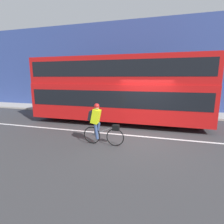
# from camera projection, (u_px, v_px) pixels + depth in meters

# --- Properties ---
(ground_plane) EXTENTS (80.00, 80.00, 0.00)m
(ground_plane) POSITION_uv_depth(u_px,v_px,m) (142.00, 139.00, 7.57)
(ground_plane) COLOR #38383A
(road_center_line) EXTENTS (50.00, 0.14, 0.01)m
(road_center_line) POSITION_uv_depth(u_px,v_px,m) (143.00, 136.00, 7.83)
(road_center_line) COLOR silver
(road_center_line) RESTS_ON ground_plane
(sidewalk_curb) EXTENTS (60.00, 2.21, 0.12)m
(sidewalk_curb) POSITION_uv_depth(u_px,v_px,m) (150.00, 113.00, 12.88)
(sidewalk_curb) COLOR #A8A399
(sidewalk_curb) RESTS_ON ground_plane
(building_facade) EXTENTS (60.00, 0.30, 6.91)m
(building_facade) POSITION_uv_depth(u_px,v_px,m) (153.00, 66.00, 13.41)
(building_facade) COLOR #33478C
(building_facade) RESTS_ON ground_plane
(bus) EXTENTS (9.73, 2.61, 3.70)m
(bus) POSITION_uv_depth(u_px,v_px,m) (118.00, 87.00, 9.96)
(bus) COLOR black
(bus) RESTS_ON ground_plane
(cyclist_on_bike) EXTENTS (1.65, 0.32, 1.63)m
(cyclist_on_bike) POSITION_uv_depth(u_px,v_px,m) (99.00, 123.00, 6.76)
(cyclist_on_bike) COLOR black
(cyclist_on_bike) RESTS_ON ground_plane
(trash_bin) EXTENTS (0.57, 0.57, 0.82)m
(trash_bin) POSITION_uv_depth(u_px,v_px,m) (114.00, 105.00, 13.43)
(trash_bin) COLOR #194C23
(trash_bin) RESTS_ON sidewalk_curb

